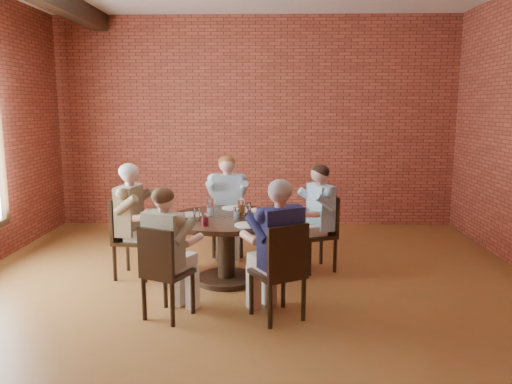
{
  "coord_description": "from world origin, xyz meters",
  "views": [
    {
      "loc": [
        0.21,
        -4.72,
        1.96
      ],
      "look_at": [
        0.07,
        1.0,
        0.98
      ],
      "focal_mm": 35.0,
      "sensor_mm": 36.0,
      "label": 1
    }
  ],
  "objects_px": {
    "diner_b": "(227,206)",
    "diner_c": "(134,221)",
    "chair_b": "(228,216)",
    "diner_a": "(316,218)",
    "diner_e": "(277,250)",
    "smartphone": "(247,225)",
    "dining_table": "(226,236)",
    "chair_e": "(282,268)",
    "diner_d": "(167,253)",
    "chair_a": "(322,229)",
    "chair_d": "(163,269)",
    "chair_c": "(128,234)"
  },
  "relations": [
    {
      "from": "chair_b",
      "to": "chair_d",
      "type": "bearing_deg",
      "value": -104.64
    },
    {
      "from": "diner_a",
      "to": "diner_e",
      "type": "relative_size",
      "value": 0.98
    },
    {
      "from": "chair_c",
      "to": "chair_d",
      "type": "bearing_deg",
      "value": -143.53
    },
    {
      "from": "diner_c",
      "to": "chair_d",
      "type": "bearing_deg",
      "value": -146.47
    },
    {
      "from": "chair_c",
      "to": "diner_e",
      "type": "bearing_deg",
      "value": -115.57
    },
    {
      "from": "chair_b",
      "to": "diner_a",
      "type": "bearing_deg",
      "value": -36.13
    },
    {
      "from": "diner_b",
      "to": "chair_e",
      "type": "height_order",
      "value": "diner_b"
    },
    {
      "from": "diner_a",
      "to": "chair_b",
      "type": "height_order",
      "value": "diner_a"
    },
    {
      "from": "dining_table",
      "to": "diner_a",
      "type": "relative_size",
      "value": 1.06
    },
    {
      "from": "dining_table",
      "to": "diner_d",
      "type": "bearing_deg",
      "value": -115.42
    },
    {
      "from": "diner_b",
      "to": "chair_c",
      "type": "relative_size",
      "value": 1.42
    },
    {
      "from": "diner_b",
      "to": "diner_c",
      "type": "xyz_separation_m",
      "value": [
        -0.99,
        -0.92,
        -0.0
      ]
    },
    {
      "from": "diner_a",
      "to": "chair_c",
      "type": "bearing_deg",
      "value": -105.55
    },
    {
      "from": "diner_c",
      "to": "smartphone",
      "type": "height_order",
      "value": "diner_c"
    },
    {
      "from": "diner_c",
      "to": "diner_e",
      "type": "relative_size",
      "value": 1.01
    },
    {
      "from": "diner_c",
      "to": "smartphone",
      "type": "xyz_separation_m",
      "value": [
        1.32,
        -0.53,
        0.09
      ]
    },
    {
      "from": "diner_d",
      "to": "chair_a",
      "type": "bearing_deg",
      "value": -112.06
    },
    {
      "from": "chair_d",
      "to": "diner_d",
      "type": "xyz_separation_m",
      "value": [
        0.03,
        0.07,
        0.13
      ]
    },
    {
      "from": "dining_table",
      "to": "chair_b",
      "type": "height_order",
      "value": "chair_b"
    },
    {
      "from": "diner_c",
      "to": "diner_d",
      "type": "xyz_separation_m",
      "value": [
        0.6,
        -1.12,
        -0.04
      ]
    },
    {
      "from": "dining_table",
      "to": "diner_c",
      "type": "height_order",
      "value": "diner_c"
    },
    {
      "from": "diner_b",
      "to": "diner_d",
      "type": "bearing_deg",
      "value": -104.72
    },
    {
      "from": "diner_c",
      "to": "chair_c",
      "type": "bearing_deg",
      "value": 90.0
    },
    {
      "from": "smartphone",
      "to": "diner_e",
      "type": "bearing_deg",
      "value": -76.2
    },
    {
      "from": "chair_a",
      "to": "diner_e",
      "type": "bearing_deg",
      "value": -44.38
    },
    {
      "from": "diner_c",
      "to": "diner_e",
      "type": "xyz_separation_m",
      "value": [
        1.62,
        -1.11,
        -0.0
      ]
    },
    {
      "from": "diner_b",
      "to": "diner_e",
      "type": "distance_m",
      "value": 2.13
    },
    {
      "from": "diner_d",
      "to": "chair_d",
      "type": "bearing_deg",
      "value": 90.0
    },
    {
      "from": "chair_b",
      "to": "diner_c",
      "type": "xyz_separation_m",
      "value": [
        -0.99,
        -1.01,
        0.15
      ]
    },
    {
      "from": "chair_d",
      "to": "diner_a",
      "type": "bearing_deg",
      "value": -110.63
    },
    {
      "from": "chair_d",
      "to": "chair_e",
      "type": "xyz_separation_m",
      "value": [
        1.09,
        0.0,
        0.02
      ]
    },
    {
      "from": "chair_c",
      "to": "diner_c",
      "type": "height_order",
      "value": "diner_c"
    },
    {
      "from": "chair_a",
      "to": "diner_c",
      "type": "height_order",
      "value": "diner_c"
    },
    {
      "from": "chair_d",
      "to": "chair_e",
      "type": "bearing_deg",
      "value": -154.34
    },
    {
      "from": "diner_a",
      "to": "chair_e",
      "type": "relative_size",
      "value": 1.38
    },
    {
      "from": "chair_d",
      "to": "chair_b",
      "type": "bearing_deg",
      "value": -75.32
    },
    {
      "from": "chair_a",
      "to": "chair_d",
      "type": "relative_size",
      "value": 1.03
    },
    {
      "from": "chair_d",
      "to": "diner_e",
      "type": "relative_size",
      "value": 0.68
    },
    {
      "from": "diner_c",
      "to": "chair_e",
      "type": "height_order",
      "value": "diner_c"
    },
    {
      "from": "diner_b",
      "to": "diner_c",
      "type": "relative_size",
      "value": 1.0
    },
    {
      "from": "diner_a",
      "to": "diner_e",
      "type": "bearing_deg",
      "value": -42.23
    },
    {
      "from": "diner_c",
      "to": "chair_a",
      "type": "bearing_deg",
      "value": -73.68
    },
    {
      "from": "diner_b",
      "to": "diner_e",
      "type": "bearing_deg",
      "value": -76.74
    },
    {
      "from": "dining_table",
      "to": "diner_a",
      "type": "distance_m",
      "value": 1.14
    },
    {
      "from": "chair_c",
      "to": "chair_e",
      "type": "xyz_separation_m",
      "value": [
        1.74,
        -1.19,
        -0.0
      ]
    },
    {
      "from": "diner_e",
      "to": "diner_b",
      "type": "bearing_deg",
      "value": -102.76
    },
    {
      "from": "diner_e",
      "to": "diner_c",
      "type": "bearing_deg",
      "value": -64.28
    },
    {
      "from": "diner_a",
      "to": "diner_c",
      "type": "distance_m",
      "value": 2.13
    },
    {
      "from": "diner_c",
      "to": "diner_d",
      "type": "height_order",
      "value": "diner_c"
    },
    {
      "from": "diner_a",
      "to": "chair_c",
      "type": "distance_m",
      "value": 2.22
    }
  ]
}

